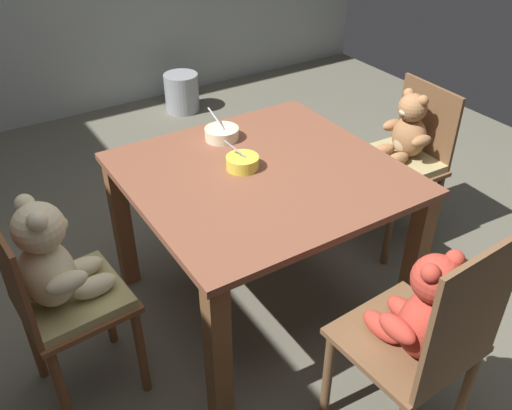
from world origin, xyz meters
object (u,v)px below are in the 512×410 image
Objects in this scene: teddy_chair_near_right at (404,147)px; porridge_bowl_yellow_center at (242,162)px; dining_table at (262,196)px; porridge_bowl_cream_far_center at (221,133)px; teddy_chair_near_front at (425,323)px; metal_pail at (182,93)px; teddy_chair_near_left at (56,277)px.

teddy_chair_near_right reaches higher than porridge_bowl_yellow_center.
porridge_bowl_cream_far_center is at bearing 90.26° from dining_table.
metal_pail is (0.59, 3.03, -0.42)m from teddy_chair_near_front.
metal_pail is (0.63, 1.81, -0.58)m from porridge_bowl_cream_far_center.
teddy_chair_near_right is at bearing 3.14° from dining_table.
porridge_bowl_cream_far_center is at bearing 19.52° from teddy_chair_near_left.
teddy_chair_near_front is 1.25m from teddy_chair_near_right.
dining_table reaches higher than metal_pail.
teddy_chair_near_right is at bearing -83.25° from metal_pail.
metal_pail is at bearing 51.06° from teddy_chair_near_left.
teddy_chair_near_right is (0.88, 0.05, -0.04)m from dining_table.
teddy_chair_near_front reaches higher than teddy_chair_near_right.
teddy_chair_near_right reaches higher than metal_pail.
teddy_chair_near_left is at bearing -171.95° from porridge_bowl_yellow_center.
teddy_chair_near_right is 2.15m from metal_pail.
teddy_chair_near_front is (0.05, -0.88, -0.01)m from dining_table.
dining_table is at bearing -0.27° from teddy_chair_near_front.
teddy_chair_near_left is 0.84m from porridge_bowl_yellow_center.
teddy_chair_near_front is 5.80× the size of porridge_bowl_cream_far_center.
porridge_bowl_cream_far_center reaches higher than porridge_bowl_yellow_center.
teddy_chair_near_right is 2.82× the size of metal_pail.
teddy_chair_near_front reaches higher than teddy_chair_near_left.
teddy_chair_near_front is 6.95× the size of porridge_bowl_yellow_center.
dining_table is 2.28m from metal_pail.
teddy_chair_near_left is 1.76m from teddy_chair_near_right.
teddy_chair_near_left is 2.71m from metal_pail.
teddy_chair_near_front is 0.96m from porridge_bowl_yellow_center.
teddy_chair_near_left is at bearing -176.61° from dining_table.
dining_table is at bearing -48.46° from porridge_bowl_yellow_center.
teddy_chair_near_right is at bearing -0.98° from porridge_bowl_yellow_center.
teddy_chair_near_left is 3.01× the size of metal_pail.
porridge_bowl_cream_far_center reaches higher than dining_table.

